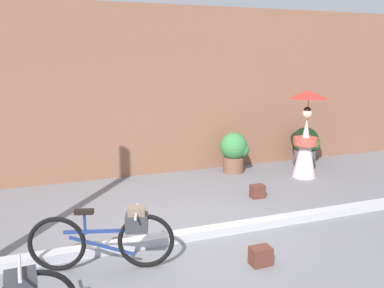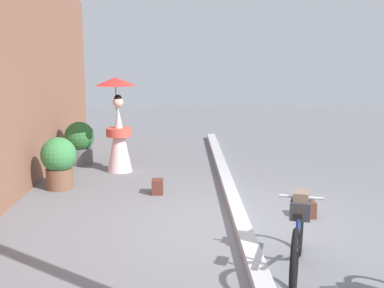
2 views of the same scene
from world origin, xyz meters
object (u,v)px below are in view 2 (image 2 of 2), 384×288
at_px(person_with_parasol, 118,125).
at_px(backpack_spare, 308,209).
at_px(backpack_on_pavement, 158,186).
at_px(bicycle_near_officer, 298,234).
at_px(potted_plant_by_door, 60,160).
at_px(potted_plant_small, 80,142).

xyz_separation_m(person_with_parasol, backpack_spare, (-2.79, -3.01, -0.78)).
xyz_separation_m(backpack_on_pavement, backpack_spare, (-1.20, -2.18, -0.00)).
bearing_deg(backpack_spare, backpack_on_pavement, 61.25).
height_order(bicycle_near_officer, backpack_on_pavement, bicycle_near_officer).
bearing_deg(backpack_on_pavement, backpack_spare, -118.75).
xyz_separation_m(bicycle_near_officer, backpack_spare, (1.73, -0.56, -0.29)).
bearing_deg(person_with_parasol, backpack_spare, -132.84).
height_order(bicycle_near_officer, person_with_parasol, person_with_parasol).
height_order(person_with_parasol, potted_plant_by_door, person_with_parasol).
xyz_separation_m(person_with_parasol, potted_plant_small, (0.67, 0.88, -0.44)).
relative_size(person_with_parasol, backpack_spare, 7.16).
distance_m(bicycle_near_officer, potted_plant_small, 6.17).
xyz_separation_m(potted_plant_by_door, backpack_spare, (-1.56, -3.85, -0.37)).
bearing_deg(backpack_on_pavement, potted_plant_by_door, 77.70).
relative_size(bicycle_near_officer, backpack_on_pavement, 6.82).
xyz_separation_m(bicycle_near_officer, backpack_on_pavement, (2.93, 1.62, -0.29)).
bearing_deg(bicycle_near_officer, backpack_on_pavement, 28.91).
bearing_deg(backpack_spare, person_with_parasol, 47.16).
bearing_deg(backpack_on_pavement, bicycle_near_officer, -151.09).
height_order(potted_plant_small, backpack_on_pavement, potted_plant_small).
relative_size(person_with_parasol, backpack_on_pavement, 7.45).
height_order(backpack_on_pavement, backpack_spare, backpack_on_pavement).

